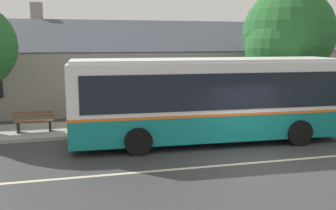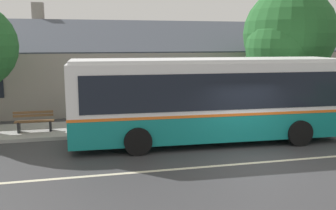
% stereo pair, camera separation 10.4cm
% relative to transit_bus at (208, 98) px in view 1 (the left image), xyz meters
% --- Properties ---
extents(ground_plane, '(300.00, 300.00, 0.00)m').
position_rel_transit_bus_xyz_m(ground_plane, '(0.86, -2.90, -1.78)').
color(ground_plane, '#38383A').
extents(sidewalk_far, '(60.00, 3.00, 0.15)m').
position_rel_transit_bus_xyz_m(sidewalk_far, '(0.86, 3.10, -1.70)').
color(sidewalk_far, '#9E9E99').
rests_on(sidewalk_far, ground).
extents(lane_divider_stripe, '(60.00, 0.16, 0.01)m').
position_rel_transit_bus_xyz_m(lane_divider_stripe, '(0.86, -2.90, -1.77)').
color(lane_divider_stripe, beige).
rests_on(lane_divider_stripe, ground).
extents(community_building, '(26.12, 8.50, 6.34)m').
position_rel_transit_bus_xyz_m(community_building, '(-0.23, 10.30, 0.04)').
color(community_building, gray).
rests_on(community_building, ground).
extents(transit_bus, '(10.86, 3.04, 3.32)m').
position_rel_transit_bus_xyz_m(transit_bus, '(0.00, 0.00, 0.00)').
color(transit_bus, '#147F7A').
rests_on(transit_bus, ground).
extents(bench_by_building, '(1.62, 0.51, 0.94)m').
position_rel_transit_bus_xyz_m(bench_by_building, '(-6.86, 2.73, -1.21)').
color(bench_by_building, brown).
rests_on(bench_by_building, sidewalk_far).
extents(street_tree_primary, '(4.82, 4.70, 6.72)m').
position_rel_transit_bus_xyz_m(street_tree_primary, '(5.44, 3.59, 2.38)').
color(street_tree_primary, '#4C3828').
rests_on(street_tree_primary, ground).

